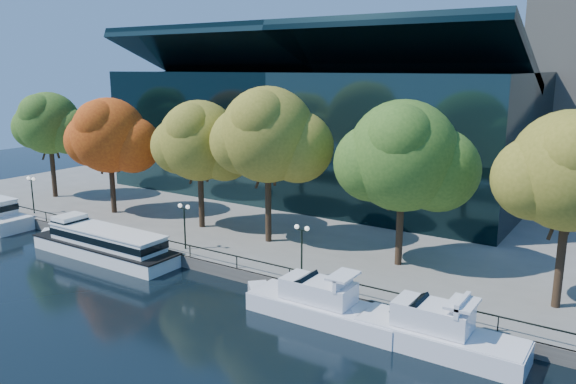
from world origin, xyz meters
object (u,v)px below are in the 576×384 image
Objects in this scene: lamp_2 at (302,239)px; cruiser_far at (432,331)px; lamp_1 at (184,216)px; tree_0 at (49,125)px; tree_4 at (405,158)px; tour_boat at (100,242)px; tree_1 at (110,137)px; cruiser_near at (319,303)px; tree_3 at (269,137)px; tree_5 at (573,174)px; lamp_0 at (32,186)px; tree_2 at (200,143)px.

cruiser_far is at bearing -17.93° from lamp_2.
lamp_1 reaches higher than cruiser_far.
tree_0 is 44.71m from tree_4.
tour_boat is 1.50× the size of cruiser_far.
tree_1 is at bearing 134.06° from tour_boat.
cruiser_near is (22.69, -0.31, -0.27)m from tour_boat.
tree_0 is 1.02× the size of tree_1.
lamp_2 reaches higher than cruiser_far.
cruiser_far is (30.48, -0.24, -0.20)m from tour_boat.
lamp_2 is at bearing -39.47° from tree_3.
cruiser_near is 0.97× the size of tree_1.
tree_5 is at bearing 14.63° from lamp_2.
lamp_0 is at bearing -145.05° from tree_1.
lamp_1 is at bearing -12.70° from tree_0.
cruiser_near is 45.13m from tree_0.
cruiser_near is at bearing -5.69° from lamp_0.
tree_1 is at bearing 167.29° from cruiser_far.
tree_4 reaches higher than tree_2.
lamp_0 is at bearing -162.33° from tree_2.
tree_3 is 3.48× the size of lamp_0.
lamp_1 is (-4.95, -5.79, -6.60)m from tree_3.
lamp_0 is (-51.57, -4.50, -6.04)m from tree_5.
tree_4 is 3.28× the size of lamp_0.
tree_4 reaches higher than tree_1.
tree_2 reaches higher than tour_boat.
tour_boat is at bearing 179.55° from cruiser_far.
tree_5 is at bearing -3.04° from tree_3.
tree_3 reaches higher than lamp_0.
tree_4 is at bearing 0.40° from tree_0.
tree_5 reaches higher than tree_2.
cruiser_far is at bearing -20.00° from tree_2.
tree_4 is 3.28× the size of lamp_2.
lamp_2 is at bearing -165.37° from tree_5.
tree_0 is 28.73m from lamp_1.
cruiser_near is at bearing -13.58° from lamp_1.
tree_1 is 20.20m from tree_3.
tree_3 is 3.48× the size of lamp_1.
tree_5 is (11.94, -2.00, 0.35)m from tree_4.
tree_5 is at bearing -9.49° from tree_4.
tree_5 reaches higher than tree_0.
lamp_2 is at bearing -129.18° from tree_4.
cruiser_near is 23.03m from tree_2.
tree_4 is at bearing 121.30° from cruiser_far.
tree_0 is at bearing 179.68° from tree_2.
tree_0 is (-20.45, 9.67, 8.49)m from tour_boat.
cruiser_far is at bearing -58.70° from tree_4.
lamp_1 is (-23.49, 3.72, 2.82)m from cruiser_far.
tree_0 is at bearing 129.42° from lamp_0.
cruiser_near is 3.00× the size of lamp_0.
tree_0 reaches higher than tree_2.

